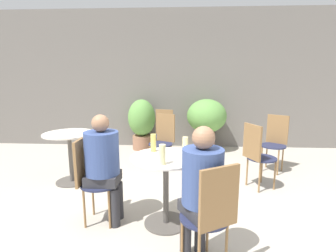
# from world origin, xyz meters

# --- Properties ---
(ground_plane) EXTENTS (20.00, 20.00, 0.00)m
(ground_plane) POSITION_xyz_m (0.00, 0.00, 0.00)
(ground_plane) COLOR #B2A899
(storefront_wall) EXTENTS (10.00, 0.06, 3.00)m
(storefront_wall) POSITION_xyz_m (0.00, 3.27, 1.50)
(storefront_wall) COLOR slate
(storefront_wall) RESTS_ON ground_plane
(cafe_table_near) EXTENTS (0.75, 0.75, 0.76)m
(cafe_table_near) POSITION_xyz_m (-0.09, 0.01, 0.55)
(cafe_table_near) COLOR #514C47
(cafe_table_near) RESTS_ON ground_plane
(cafe_table_far) EXTENTS (0.74, 0.74, 0.76)m
(cafe_table_far) POSITION_xyz_m (-1.59, 1.07, 0.55)
(cafe_table_far) COLOR #514C47
(cafe_table_far) RESTS_ON ground_plane
(bistro_chair_0) EXTENTS (0.41, 0.41, 0.94)m
(bistro_chair_0) POSITION_xyz_m (-0.91, 0.01, 0.55)
(bistro_chair_0) COLOR #232847
(bistro_chair_0) RESTS_ON ground_plane
(bistro_chair_1) EXTENTS (0.46, 0.46, 0.94)m
(bistro_chair_1) POSITION_xyz_m (0.32, -0.70, 0.55)
(bistro_chair_1) COLOR #232847
(bistro_chair_1) RESTS_ON ground_plane
(bistro_chair_2) EXTENTS (0.45, 0.46, 0.94)m
(bistro_chair_2) POSITION_xyz_m (-0.25, 1.80, 0.55)
(bistro_chair_2) COLOR #232847
(bistro_chair_2) RESTS_ON ground_plane
(bistro_chair_3) EXTENTS (0.42, 0.44, 0.94)m
(bistro_chair_3) POSITION_xyz_m (-0.30, 2.39, 0.55)
(bistro_chair_3) COLOR #232847
(bistro_chair_3) RESTS_ON ground_plane
(bistro_chair_4) EXTENTS (0.46, 0.45, 0.94)m
(bistro_chair_4) POSITION_xyz_m (1.12, 0.98, 0.55)
(bistro_chair_4) COLOR #232847
(bistro_chair_4) RESTS_ON ground_plane
(bistro_chair_5) EXTENTS (0.46, 0.47, 0.94)m
(bistro_chair_5) POSITION_xyz_m (1.65, 1.78, 0.55)
(bistro_chair_5) COLOR #232847
(bistro_chair_5) RESTS_ON ground_plane
(seated_person_0) EXTENTS (0.37, 0.36, 1.20)m
(seated_person_0) POSITION_xyz_m (-0.75, 0.01, 0.71)
(seated_person_0) COLOR #2D2D33
(seated_person_0) RESTS_ON ground_plane
(seated_person_1) EXTENTS (0.41, 0.42, 1.20)m
(seated_person_1) POSITION_xyz_m (0.24, -0.57, 0.71)
(seated_person_1) COLOR #2D2D33
(seated_person_1) RESTS_ON ground_plane
(beer_glass_0) EXTENTS (0.06, 0.06, 0.20)m
(beer_glass_0) POSITION_xyz_m (-0.24, 0.19, 0.86)
(beer_glass_0) COLOR #DBC65B
(beer_glass_0) RESTS_ON cafe_table_near
(beer_glass_1) EXTENTS (0.06, 0.06, 0.20)m
(beer_glass_1) POSITION_xyz_m (-0.11, -0.24, 0.86)
(beer_glass_1) COLOR beige
(beer_glass_1) RESTS_ON cafe_table_near
(beer_glass_2) EXTENTS (0.06, 0.06, 0.18)m
(beer_glass_2) POSITION_xyz_m (0.11, 0.14, 0.85)
(beer_glass_2) COLOR beige
(beer_glass_2) RESTS_ON cafe_table_near
(potted_plant_0) EXTENTS (0.59, 0.59, 1.09)m
(potted_plant_0) POSITION_xyz_m (-0.80, 2.94, 0.61)
(potted_plant_0) COLOR #93664C
(potted_plant_0) RESTS_ON ground_plane
(potted_plant_1) EXTENTS (0.83, 0.83, 1.11)m
(potted_plant_1) POSITION_xyz_m (0.59, 2.90, 0.70)
(potted_plant_1) COLOR #93664C
(potted_plant_1) RESTS_ON ground_plane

